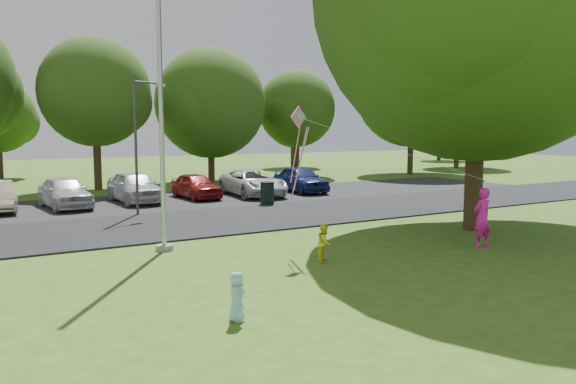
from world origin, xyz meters
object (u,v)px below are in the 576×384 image
kite (303,134)px  big_tree (481,2)px  child_yellow (325,243)px  woman (482,218)px  child_blue (237,297)px  street_lamp (140,134)px  flagpole (161,106)px  trash_can (267,193)px

kite → big_tree: bearing=-14.5°
big_tree → child_yellow: size_ratio=13.63×
child_yellow → kite: bearing=42.2°
woman → child_blue: woman is taller
woman → child_blue: 9.35m
street_lamp → flagpole: bearing=-122.5°
flagpole → kite: (3.32, -2.27, -0.79)m
trash_can → child_blue: trash_can is taller
kite → child_blue: bearing=-148.2°
child_blue → kite: 6.62m
child_blue → kite: size_ratio=0.17×
big_tree → child_blue: (-11.11, -4.31, -7.26)m
big_tree → child_yellow: (-7.09, -1.25, -7.22)m
trash_can → child_blue: bearing=-120.4°
flagpole → big_tree: 11.16m
flagpole → big_tree: (10.33, -2.25, 3.55)m
trash_can → kite: (-3.90, -9.33, 2.84)m
big_tree → child_yellow: big_tree is taller
street_lamp → kite: size_ratio=1.02×
street_lamp → trash_can: street_lamp is taller
flagpole → street_lamp: flagpole is taller
child_yellow → street_lamp: bearing=56.1°
flagpole → street_lamp: bearing=79.0°
big_tree → woman: size_ratio=7.72×
big_tree → child_blue: 13.95m
street_lamp → big_tree: size_ratio=0.40×
child_blue → big_tree: bearing=-59.6°
flagpole → trash_can: (7.22, 7.07, -3.62)m
trash_can → woman: bearing=-84.6°
trash_can → child_blue: size_ratio=1.16×
child_yellow → trash_can: bearing=25.3°
woman → kite: size_ratio=0.33×
big_tree → woman: 7.43m
street_lamp → kite: (1.96, -9.26, 0.06)m
flagpole → big_tree: size_ratio=0.73×
woman → big_tree: bearing=-135.6°
flagpole → trash_can: flagpole is taller
big_tree → kite: (-7.01, -0.01, -4.34)m
trash_can → child_yellow: 11.29m
trash_can → child_yellow: (-3.98, -10.57, -0.04)m
big_tree → flagpole: bearing=167.7°
street_lamp → trash_can: bearing=-20.8°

